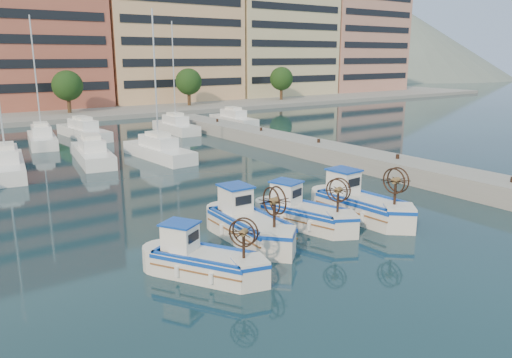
% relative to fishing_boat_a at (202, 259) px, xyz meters
% --- Properties ---
extents(ground, '(300.00, 300.00, 0.00)m').
position_rel_fishing_boat_a_xyz_m(ground, '(5.86, 0.45, -0.69)').
color(ground, '#193A42').
rests_on(ground, ground).
extents(quay, '(3.00, 60.00, 1.20)m').
position_rel_fishing_boat_a_xyz_m(quay, '(18.86, 8.45, -0.09)').
color(quay, gray).
rests_on(quay, ground).
extents(waterfront, '(180.00, 40.00, 25.60)m').
position_rel_fishing_boat_a_xyz_m(waterfront, '(15.09, 65.49, 10.41)').
color(waterfront, gray).
rests_on(waterfront, ground).
extents(hill_east, '(160.00, 160.00, 50.00)m').
position_rel_fishing_boat_a_xyz_m(hill_east, '(145.86, 110.45, -0.69)').
color(hill_east, slate).
rests_on(hill_east, ground).
extents(yacht_marina, '(37.15, 23.03, 11.50)m').
position_rel_fishing_boat_a_xyz_m(yacht_marina, '(2.63, 27.99, -0.16)').
color(yacht_marina, white).
rests_on(yacht_marina, ground).
extents(fishing_boat_a, '(3.37, 4.13, 2.51)m').
position_rel_fishing_boat_a_xyz_m(fishing_boat_a, '(0.00, 0.00, 0.00)').
color(fishing_boat_a, silver).
rests_on(fishing_boat_a, ground).
extents(fishing_boat_b, '(2.05, 4.71, 2.91)m').
position_rel_fishing_boat_a_xyz_m(fishing_boat_b, '(3.55, 2.15, 0.11)').
color(fishing_boat_b, silver).
rests_on(fishing_boat_b, ground).
extents(fishing_boat_c, '(2.89, 4.44, 2.69)m').
position_rel_fishing_boat_a_xyz_m(fishing_boat_c, '(6.73, 2.11, 0.05)').
color(fishing_boat_c, silver).
rests_on(fishing_boat_c, ground).
extents(fishing_boat_d, '(2.28, 4.88, 3.00)m').
position_rel_fishing_boat_a_xyz_m(fishing_boat_d, '(9.89, 1.43, 0.14)').
color(fishing_boat_d, silver).
rests_on(fishing_boat_d, ground).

